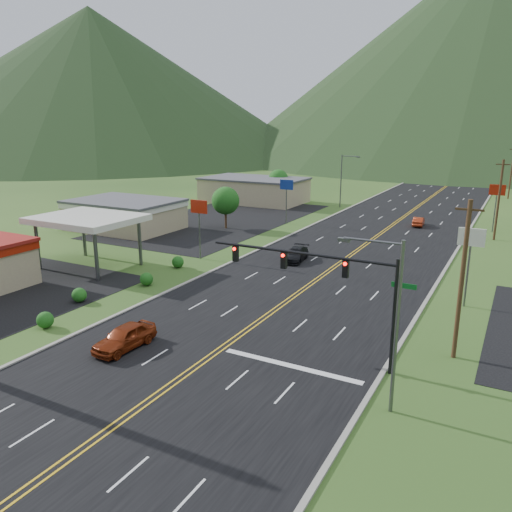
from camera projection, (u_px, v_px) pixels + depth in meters
The scene contains 22 objects.
ground at pixel (78, 453), 22.31m from camera, with size 500.00×500.00×0.00m, color #244418.
road at pixel (78, 453), 22.31m from camera, with size 20.00×460.00×0.04m, color black.
traffic_signal at pixel (329, 277), 29.85m from camera, with size 13.10×0.43×7.00m.
streetlight_east at pixel (391, 316), 24.34m from camera, with size 3.28×0.25×9.00m.
streetlight_west at pixel (343, 177), 85.83m from camera, with size 3.28×0.25×9.00m.
gas_canopy at pixel (87, 220), 49.84m from camera, with size 10.00×8.00×5.30m.
building_west_mid at pixel (125, 213), 68.71m from camera, with size 14.40×10.40×4.10m.
building_west_far at pixel (254, 190), 92.38m from camera, with size 18.40×11.40×4.50m.
pole_sign_west_a at pixel (199, 213), 52.93m from camera, with size 2.00×0.18×6.40m.
pole_sign_west_b at pixel (287, 189), 71.63m from camera, with size 2.00×0.18×6.40m.
pole_sign_east_a at pixel (471, 245), 38.84m from camera, with size 2.00×0.18×6.40m.
pole_sign_east_b at pixel (497, 195), 66.04m from camera, with size 2.00×0.18×6.40m.
tree_west_a at pixel (225, 201), 68.73m from camera, with size 3.84×3.84×5.82m.
tree_west_b at pixel (278, 180), 93.98m from camera, with size 3.84×3.84×5.82m.
utility_pole_a at pixel (462, 280), 30.09m from camera, with size 1.60×0.28×10.00m.
utility_pole_b at pixel (499, 199), 61.54m from camera, with size 1.60×0.28×10.00m.
utility_pole_c at pixel (511, 172), 95.55m from camera, with size 1.60×0.28×10.00m.
mountain_n at pixel (498, 49), 198.33m from camera, with size 220.00×220.00×85.00m, color black.
mountain_nw at pixel (94, 84), 208.90m from camera, with size 190.00×190.00×60.00m, color black.
car_red_near at pixel (125, 338), 32.38m from camera, with size 1.86×4.61×1.57m, color maroon.
car_dark_mid at pixel (296, 255), 53.10m from camera, with size 1.92×4.73×1.37m, color black.
car_red_far at pixel (419, 222), 71.03m from camera, with size 1.36×3.89×1.28m, color #982910.
Camera 1 is at (16.18, -13.16, 14.29)m, focal length 35.00 mm.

